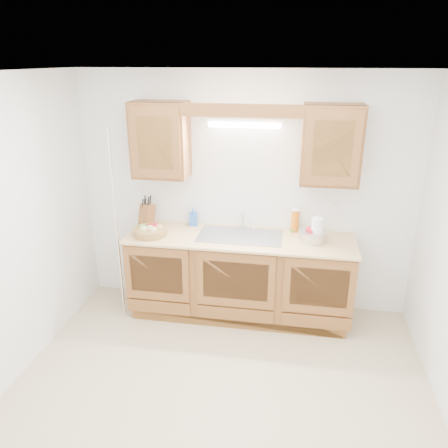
% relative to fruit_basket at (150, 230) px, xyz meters
% --- Properties ---
extents(room, '(3.52, 3.50, 2.50)m').
position_rel_fruit_basket_xyz_m(room, '(0.91, -1.09, 0.30)').
color(room, '#C4B28D').
rests_on(room, ground).
extents(base_cabinets, '(2.20, 0.60, 0.86)m').
position_rel_fruit_basket_xyz_m(base_cabinets, '(0.91, 0.11, -0.51)').
color(base_cabinets, brown).
rests_on(base_cabinets, ground).
extents(countertop, '(2.30, 0.63, 0.04)m').
position_rel_fruit_basket_xyz_m(countertop, '(0.91, 0.10, -0.07)').
color(countertop, tan).
rests_on(countertop, base_cabinets).
extents(upper_cabinet_left, '(0.55, 0.33, 0.75)m').
position_rel_fruit_basket_xyz_m(upper_cabinet_left, '(0.08, 0.25, 0.88)').
color(upper_cabinet_left, brown).
rests_on(upper_cabinet_left, room).
extents(upper_cabinet_right, '(0.55, 0.33, 0.75)m').
position_rel_fruit_basket_xyz_m(upper_cabinet_right, '(1.74, 0.25, 0.88)').
color(upper_cabinet_right, brown).
rests_on(upper_cabinet_right, room).
extents(valance, '(2.20, 0.05, 0.12)m').
position_rel_fruit_basket_xyz_m(valance, '(0.91, 0.10, 1.19)').
color(valance, brown).
rests_on(valance, room).
extents(fluorescent_fixture, '(0.76, 0.08, 0.08)m').
position_rel_fruit_basket_xyz_m(fluorescent_fixture, '(0.91, 0.33, 1.05)').
color(fluorescent_fixture, white).
rests_on(fluorescent_fixture, room).
extents(sink, '(0.84, 0.46, 0.36)m').
position_rel_fruit_basket_xyz_m(sink, '(0.91, 0.12, -0.12)').
color(sink, '#9E9EA3').
rests_on(sink, countertop).
extents(wire_shelf_pole, '(0.03, 0.03, 2.00)m').
position_rel_fruit_basket_xyz_m(wire_shelf_pole, '(-0.29, -0.15, 0.05)').
color(wire_shelf_pole, silver).
rests_on(wire_shelf_pole, ground).
extents(outlet_plate, '(0.08, 0.01, 0.12)m').
position_rel_fruit_basket_xyz_m(outlet_plate, '(1.86, 0.41, 0.20)').
color(outlet_plate, white).
rests_on(outlet_plate, room).
extents(fruit_basket, '(0.45, 0.45, 0.11)m').
position_rel_fruit_basket_xyz_m(fruit_basket, '(0.00, 0.00, 0.00)').
color(fruit_basket, '#B58C49').
rests_on(fruit_basket, countertop).
extents(knife_block, '(0.17, 0.22, 0.33)m').
position_rel_fruit_basket_xyz_m(knife_block, '(-0.12, 0.27, 0.07)').
color(knife_block, brown).
rests_on(knife_block, countertop).
extents(orange_canister, '(0.10, 0.10, 0.24)m').
position_rel_fruit_basket_xyz_m(orange_canister, '(1.45, 0.34, 0.07)').
color(orange_canister, orange).
rests_on(orange_canister, countertop).
extents(soap_bottle, '(0.10, 0.10, 0.19)m').
position_rel_fruit_basket_xyz_m(soap_bottle, '(0.37, 0.34, 0.05)').
color(soap_bottle, blue).
rests_on(soap_bottle, countertop).
extents(sponge, '(0.14, 0.12, 0.03)m').
position_rel_fruit_basket_xyz_m(sponge, '(1.46, 0.35, -0.04)').
color(sponge, '#CC333F').
rests_on(sponge, countertop).
extents(paper_towel, '(0.14, 0.14, 0.29)m').
position_rel_fruit_basket_xyz_m(paper_towel, '(1.66, 0.09, 0.07)').
color(paper_towel, silver).
rests_on(paper_towel, countertop).
extents(apple_bowl, '(0.37, 0.37, 0.15)m').
position_rel_fruit_basket_xyz_m(apple_bowl, '(1.62, 0.12, 0.02)').
color(apple_bowl, silver).
rests_on(apple_bowl, countertop).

